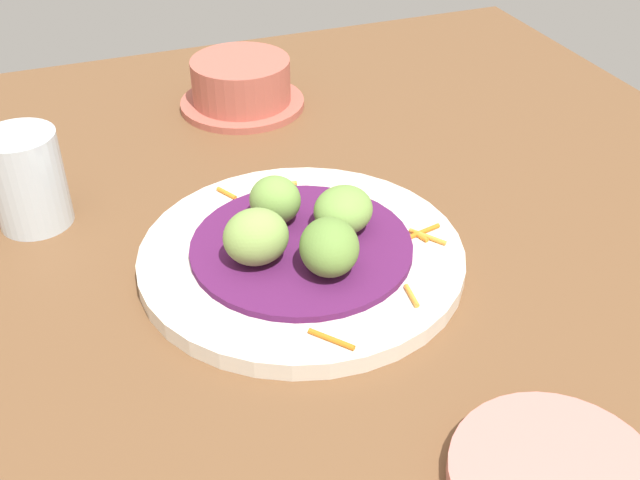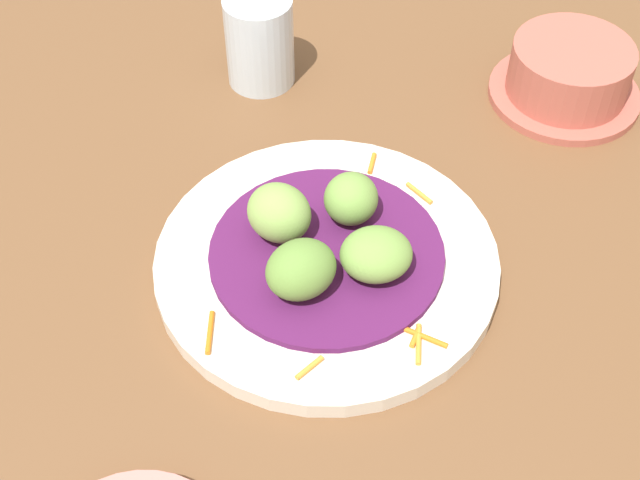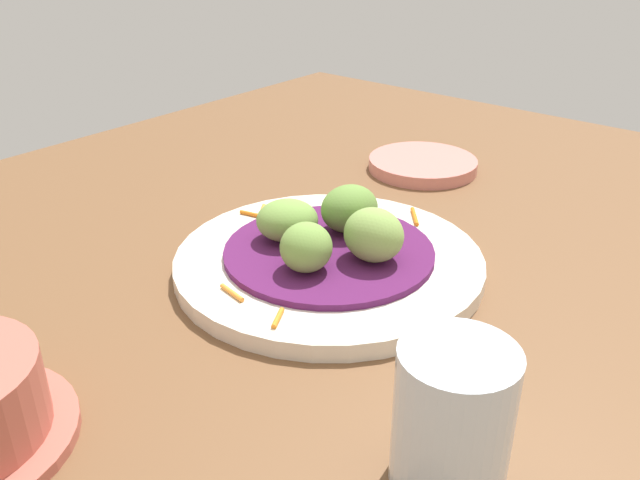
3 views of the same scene
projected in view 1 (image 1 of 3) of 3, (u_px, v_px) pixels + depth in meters
table_surface at (258, 317)px, 60.65cm from camera, size 110.00×110.00×2.00cm
main_plate at (302, 257)px, 64.19cm from camera, size 27.10×27.10×1.53cm
cabbage_bed at (301, 247)px, 63.57cm from camera, size 18.45×18.45×0.59cm
carrot_garnish at (360, 244)px, 64.01cm from camera, size 24.34×16.51×0.40cm
guac_scoop_left at (343, 210)px, 64.17cm from camera, size 7.36×7.33×3.68cm
guac_scoop_center at (275, 200)px, 65.04cm from camera, size 5.76×5.67×4.11cm
guac_scoop_right at (256, 237)px, 60.22cm from camera, size 4.70×5.28×4.58cm
guac_scoop_back at (329, 247)px, 59.30cm from camera, size 6.57×6.06×4.35cm
terracotta_bowl at (241, 85)px, 87.74cm from camera, size 14.28×14.28×5.69cm
water_glass at (28, 180)px, 67.31cm from camera, size 6.48×6.48×8.82cm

